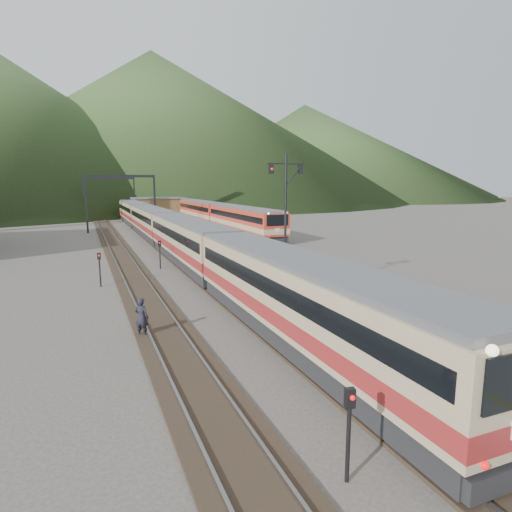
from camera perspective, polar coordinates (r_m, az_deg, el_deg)
name	(u,v)px	position (r m, az deg, el deg)	size (l,w,h in m)	color
ground	(415,430)	(13.46, 20.40, -20.97)	(400.00, 400.00, 0.00)	#47423D
track_main	(161,243)	(49.49, -12.50, 1.65)	(2.60, 200.00, 0.23)	black
track_far	(115,246)	(48.92, -18.28, 1.30)	(2.60, 200.00, 0.23)	black
track_second	(256,239)	(52.62, -0.06, 2.33)	(2.60, 200.00, 0.23)	black
platform	(214,239)	(48.75, -5.62, 2.22)	(8.00, 100.00, 1.00)	gray
gantry_near	(121,192)	(63.59, -17.57, 8.13)	(9.55, 0.25, 8.00)	black
gantry_far	(110,190)	(88.53, -18.95, 8.35)	(9.55, 0.25, 8.00)	black
station_shed	(156,205)	(87.55, -13.20, 6.63)	(9.40, 4.40, 3.10)	brown
hill_b	(153,125)	(243.35, -13.54, 16.60)	(220.00, 220.00, 75.00)	#31461F
hill_c	(304,151)	(248.94, 6.42, 13.74)	(160.00, 160.00, 50.00)	#31461F
main_train	(166,229)	(45.97, -11.87, 3.49)	(2.88, 79.06, 3.52)	tan
second_train	(201,210)	(76.60, -7.31, 6.08)	(3.11, 63.64, 3.79)	red
signal_mast	(286,206)	(24.39, 3.97, 6.72)	(2.20, 0.23, 7.42)	black
short_signal_a	(349,422)	(10.43, 12.29, -20.85)	(0.24, 0.20, 2.27)	black
short_signal_b	(160,251)	(34.85, -12.71, 0.69)	(0.24, 0.20, 2.27)	black
short_signal_c	(100,265)	(29.85, -20.14, -1.13)	(0.24, 0.18, 2.27)	black
worker	(142,317)	(19.72, -15.00, -7.92)	(0.65, 0.43, 1.78)	black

